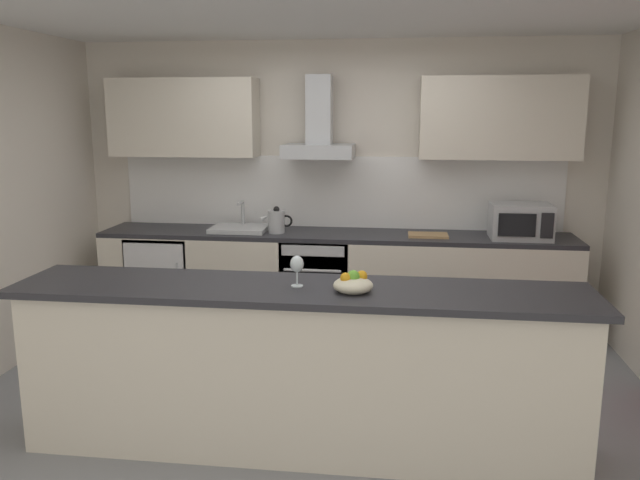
{
  "coord_description": "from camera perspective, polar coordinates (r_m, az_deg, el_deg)",
  "views": [
    {
      "loc": [
        0.59,
        -4.0,
        1.97
      ],
      "look_at": [
        0.01,
        0.47,
        1.05
      ],
      "focal_mm": 35.59,
      "sensor_mm": 36.0,
      "label": 1
    }
  ],
  "objects": [
    {
      "name": "ground",
      "position": [
        4.5,
        -0.92,
        -14.56
      ],
      "size": [
        5.79,
        4.7,
        0.02
      ],
      "primitive_type": "cube",
      "color": "gray"
    },
    {
      "name": "ceiling",
      "position": [
        4.09,
        -1.05,
        20.54
      ],
      "size": [
        5.79,
        4.7,
        0.02
      ],
      "primitive_type": "cube",
      "color": "white"
    },
    {
      "name": "wall_back",
      "position": [
        5.98,
        1.71,
        5.09
      ],
      "size": [
        5.79,
        0.12,
        2.6
      ],
      "primitive_type": "cube",
      "color": "silver",
      "rests_on": "ground"
    },
    {
      "name": "backsplash_tile",
      "position": [
        5.91,
        1.64,
        4.34
      ],
      "size": [
        4.07,
        0.02,
        0.66
      ],
      "primitive_type": "cube",
      "color": "white"
    },
    {
      "name": "counter_back",
      "position": [
        5.76,
        1.28,
        -3.76
      ],
      "size": [
        4.21,
        0.6,
        0.9
      ],
      "color": "beige",
      "rests_on": "ground"
    },
    {
      "name": "counter_island",
      "position": [
        3.75,
        -1.8,
        -11.49
      ],
      "size": [
        3.29,
        0.64,
        0.99
      ],
      "color": "beige",
      "rests_on": "ground"
    },
    {
      "name": "upper_cabinets",
      "position": [
        5.71,
        1.51,
        10.93
      ],
      "size": [
        4.15,
        0.32,
        0.7
      ],
      "color": "beige"
    },
    {
      "name": "oven",
      "position": [
        5.75,
        -0.25,
        -3.68
      ],
      "size": [
        0.6,
        0.62,
        0.8
      ],
      "color": "slate",
      "rests_on": "ground"
    },
    {
      "name": "refrigerator",
      "position": [
        6.11,
        -13.64,
        -3.45
      ],
      "size": [
        0.58,
        0.6,
        0.85
      ],
      "color": "white",
      "rests_on": "ground"
    },
    {
      "name": "microwave",
      "position": [
        5.64,
        17.58,
        1.61
      ],
      "size": [
        0.5,
        0.38,
        0.3
      ],
      "color": "#B7BABC",
      "rests_on": "counter_back"
    },
    {
      "name": "sink",
      "position": [
        5.8,
        -7.22,
        1.09
      ],
      "size": [
        0.5,
        0.4,
        0.26
      ],
      "color": "silver",
      "rests_on": "counter_back"
    },
    {
      "name": "kettle",
      "position": [
        5.66,
        -3.91,
        1.7
      ],
      "size": [
        0.29,
        0.15,
        0.24
      ],
      "color": "#B7BABC",
      "rests_on": "counter_back"
    },
    {
      "name": "range_hood",
      "position": [
        5.68,
        -0.08,
        9.69
      ],
      "size": [
        0.62,
        0.45,
        0.72
      ],
      "color": "#B7BABC"
    },
    {
      "name": "wine_glass",
      "position": [
        3.57,
        -2.09,
        -2.28
      ],
      "size": [
        0.08,
        0.08,
        0.18
      ],
      "color": "silver",
      "rests_on": "counter_island"
    },
    {
      "name": "fruit_bowl",
      "position": [
        3.49,
        3.0,
        -3.96
      ],
      "size": [
        0.22,
        0.22,
        0.13
      ],
      "color": "beige",
      "rests_on": "counter_island"
    },
    {
      "name": "chopping_board",
      "position": [
        5.58,
        9.69,
        0.44
      ],
      "size": [
        0.34,
        0.22,
        0.02
      ],
      "primitive_type": "cube",
      "rotation": [
        0.0,
        0.0,
        0.01
      ],
      "color": "tan",
      "rests_on": "counter_back"
    }
  ]
}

